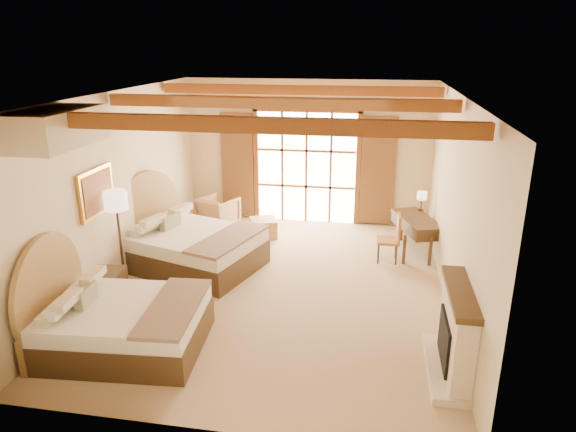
% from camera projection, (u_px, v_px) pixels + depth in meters
% --- Properties ---
extents(floor, '(7.00, 7.00, 0.00)m').
position_uv_depth(floor, '(278.00, 286.00, 8.76)').
color(floor, tan).
rests_on(floor, ground).
extents(wall_back, '(5.50, 0.00, 5.50)m').
position_uv_depth(wall_back, '(307.00, 152.00, 11.51)').
color(wall_back, beige).
rests_on(wall_back, ground).
extents(wall_left, '(0.00, 7.00, 7.00)m').
position_uv_depth(wall_left, '(118.00, 188.00, 8.68)').
color(wall_left, beige).
rests_on(wall_left, ground).
extents(wall_right, '(0.00, 7.00, 7.00)m').
position_uv_depth(wall_right, '(455.00, 205.00, 7.80)').
color(wall_right, beige).
rests_on(wall_right, ground).
extents(ceiling, '(7.00, 7.00, 0.00)m').
position_uv_depth(ceiling, '(277.00, 95.00, 7.73)').
color(ceiling, '#BB7136').
rests_on(ceiling, ground).
extents(ceiling_beams, '(5.39, 4.60, 0.18)m').
position_uv_depth(ceiling_beams, '(277.00, 103.00, 7.77)').
color(ceiling_beams, brown).
rests_on(ceiling_beams, ceiling).
extents(french_doors, '(3.95, 0.08, 2.60)m').
position_uv_depth(french_doors, '(306.00, 168.00, 11.57)').
color(french_doors, white).
rests_on(french_doors, ground).
extents(fireplace, '(0.46, 1.40, 1.16)m').
position_uv_depth(fireplace, '(455.00, 337.00, 6.31)').
color(fireplace, beige).
rests_on(fireplace, ground).
extents(painting, '(0.06, 0.95, 0.75)m').
position_uv_depth(painting, '(97.00, 192.00, 7.93)').
color(painting, orange).
rests_on(painting, wall_left).
extents(canopy_valance, '(0.70, 1.40, 0.45)m').
position_uv_depth(canopy_valance, '(56.00, 128.00, 6.33)').
color(canopy_valance, beige).
rests_on(canopy_valance, ceiling).
extents(bed_near, '(2.21, 1.74, 1.38)m').
position_uv_depth(bed_near, '(113.00, 318.00, 6.92)').
color(bed_near, '#412D19').
rests_on(bed_near, floor).
extents(bed_far, '(2.73, 2.30, 1.48)m').
position_uv_depth(bed_far, '(185.00, 244.00, 9.40)').
color(bed_far, '#412D19').
rests_on(bed_far, floor).
extents(nightstand, '(0.56, 0.56, 0.61)m').
position_uv_depth(nightstand, '(107.00, 289.00, 7.99)').
color(nightstand, '#412D19').
rests_on(nightstand, floor).
extents(floor_lamp, '(0.37, 0.37, 1.73)m').
position_uv_depth(floor_lamp, '(116.00, 207.00, 8.15)').
color(floor_lamp, '#3B271B').
rests_on(floor_lamp, floor).
extents(armchair, '(0.99, 1.00, 0.70)m').
position_uv_depth(armchair, '(218.00, 212.00, 11.44)').
color(armchair, '#A6774D').
rests_on(armchair, floor).
extents(ottoman, '(0.69, 0.69, 0.39)m').
position_uv_depth(ottoman, '(263.00, 228.00, 10.94)').
color(ottoman, '#A6834D').
rests_on(ottoman, floor).
extents(desk, '(0.98, 1.44, 0.71)m').
position_uv_depth(desk, '(416.00, 234.00, 10.06)').
color(desk, '#412D19').
rests_on(desk, floor).
extents(desk_chair, '(0.43, 0.42, 0.93)m').
position_uv_depth(desk_chair, '(389.00, 247.00, 9.67)').
color(desk_chair, '#A26236').
rests_on(desk_chair, floor).
extents(desk_lamp, '(0.20, 0.20, 0.39)m').
position_uv_depth(desk_lamp, '(422.00, 196.00, 10.30)').
color(desk_lamp, '#3B271B').
rests_on(desk_lamp, desk).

